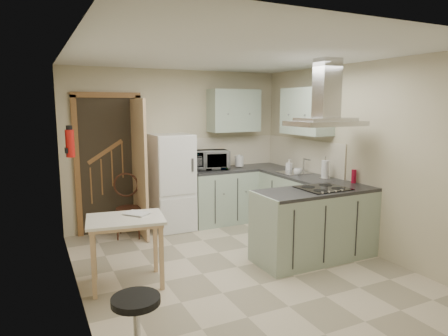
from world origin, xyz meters
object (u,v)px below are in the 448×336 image
peninsula (315,224)px  drop_leaf_table (127,251)px  microwave (211,160)px  extractor_hood (326,123)px  fridge (172,182)px  bentwood_chair (129,209)px  stool (137,327)px

peninsula → drop_leaf_table: peninsula is taller
drop_leaf_table → microwave: bearing=52.8°
peninsula → extractor_hood: (0.10, 0.00, 1.27)m
fridge → bentwood_chair: size_ratio=1.75×
microwave → fridge: bearing=-164.1°
fridge → bentwood_chair: (-0.71, -0.09, -0.32)m
stool → extractor_hood: bearing=21.3°
peninsula → drop_leaf_table: 2.34m
peninsula → stool: size_ratio=3.07×
fridge → peninsula: 2.35m
stool → microwave: bearing=56.7°
fridge → extractor_hood: extractor_hood is taller
bentwood_chair → stool: 2.99m
extractor_hood → microwave: bearing=107.3°
stool → microwave: 3.75m
fridge → bentwood_chair: bearing=-173.0°
drop_leaf_table → bentwood_chair: bentwood_chair is taller
stool → microwave: microwave is taller
fridge → drop_leaf_table: 2.05m
microwave → stool: bearing=-111.8°
drop_leaf_table → stool: bearing=-90.9°
fridge → peninsula: bearing=-58.3°
fridge → microwave: fridge is taller
drop_leaf_table → extractor_hood: bearing=1.7°
extractor_hood → drop_leaf_table: (-2.42, 0.29, -1.34)m
drop_leaf_table → microwave: 2.59m
fridge → extractor_hood: size_ratio=1.67×
peninsula → extractor_hood: size_ratio=1.72×
stool → microwave: (2.01, 3.06, 0.80)m
fridge → microwave: bearing=4.4°
drop_leaf_table → stool: size_ratio=1.59×
fridge → microwave: 0.76m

